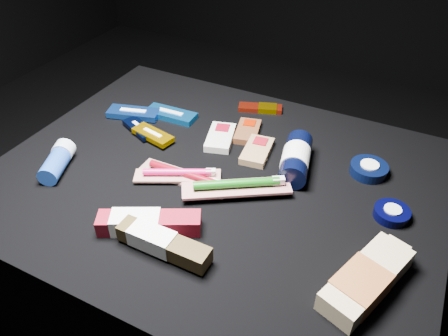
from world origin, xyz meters
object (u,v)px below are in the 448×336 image
at_px(bodywash_bottle, 365,281).
at_px(deodorant_stick, 57,161).
at_px(lotion_bottle, 296,159).
at_px(toothpaste_carton_red, 145,223).

height_order(bodywash_bottle, deodorant_stick, deodorant_stick).
bearing_deg(deodorant_stick, lotion_bottle, 4.89).
bearing_deg(toothpaste_carton_red, lotion_bottle, 30.80).
relative_size(deodorant_stick, toothpaste_carton_red, 0.64).
bearing_deg(lotion_bottle, deodorant_stick, -165.56).
distance_m(bodywash_bottle, deodorant_stick, 0.69).
height_order(lotion_bottle, bodywash_bottle, lotion_bottle).
distance_m(lotion_bottle, bodywash_bottle, 0.33).
distance_m(lotion_bottle, deodorant_stick, 0.54).
bearing_deg(bodywash_bottle, toothpaste_carton_red, -153.14).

